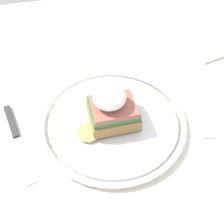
{
  "coord_description": "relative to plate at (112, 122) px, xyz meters",
  "views": [
    {
      "loc": [
        0.08,
        0.36,
        1.15
      ],
      "look_at": [
        0.0,
        0.05,
        0.78
      ],
      "focal_mm": 45.0,
      "sensor_mm": 36.0,
      "label": 1
    }
  ],
  "objects": [
    {
      "name": "napkin",
      "position": [
        -0.29,
        -0.18,
        -0.0
      ],
      "size": [
        0.13,
        0.12,
        0.01
      ],
      "primitive_type": "cube",
      "rotation": [
        0.0,
        0.0,
        0.22
      ],
      "color": "beige",
      "rests_on": "dining_table"
    },
    {
      "name": "sandwich",
      "position": [
        0.0,
        0.0,
        0.04
      ],
      "size": [
        0.11,
        0.08,
        0.07
      ],
      "color": "#9E703D",
      "rests_on": "plate"
    },
    {
      "name": "dining_table",
      "position": [
        -0.0,
        -0.05,
        -0.11
      ],
      "size": [
        1.12,
        0.91,
        0.74
      ],
      "color": "beige",
      "rests_on": "ground_plane"
    },
    {
      "name": "plate",
      "position": [
        0.0,
        0.0,
        0.0
      ],
      "size": [
        0.27,
        0.27,
        0.02
      ],
      "color": "silver",
      "rests_on": "dining_table"
    },
    {
      "name": "knife",
      "position": [
        0.17,
        -0.01,
        -0.01
      ],
      "size": [
        0.05,
        0.18,
        0.01
      ],
      "color": "#2D2D2D",
      "rests_on": "dining_table"
    },
    {
      "name": "fork",
      "position": [
        -0.18,
        0.01,
        -0.01
      ],
      "size": [
        0.05,
        0.15,
        0.0
      ],
      "color": "silver",
      "rests_on": "dining_table"
    }
  ]
}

